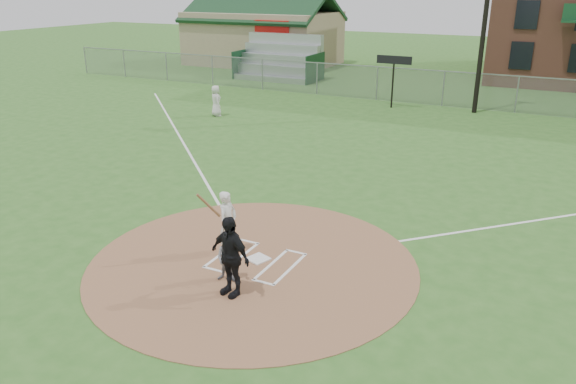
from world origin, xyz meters
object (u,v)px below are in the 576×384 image
at_px(catcher, 228,258).
at_px(umpire, 230,256).
at_px(batter_at_plate, 228,222).
at_px(ondeck_player, 216,101).
at_px(home_plate, 258,259).

bearing_deg(catcher, umpire, -64.57).
bearing_deg(batter_at_plate, ondeck_player, 124.66).
height_order(home_plate, catcher, catcher).
xyz_separation_m(home_plate, ondeck_player, (-10.31, 13.61, 0.78)).
xyz_separation_m(catcher, umpire, (0.37, -0.48, 0.37)).
relative_size(home_plate, ondeck_player, 0.31).
bearing_deg(ondeck_player, home_plate, 169.17).
xyz_separation_m(home_plate, catcher, (-0.08, -1.28, 0.58)).
bearing_deg(home_plate, catcher, -93.69).
xyz_separation_m(umpire, ondeck_player, (-10.60, 15.37, -0.16)).
relative_size(umpire, batter_at_plate, 1.08).
bearing_deg(batter_at_plate, home_plate, -0.97).
relative_size(catcher, umpire, 0.62).
height_order(catcher, umpire, umpire).
relative_size(catcher, batter_at_plate, 0.67).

